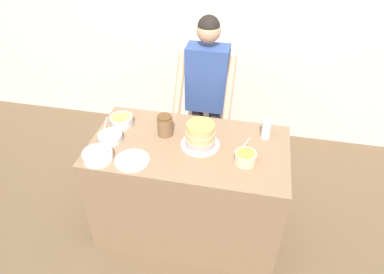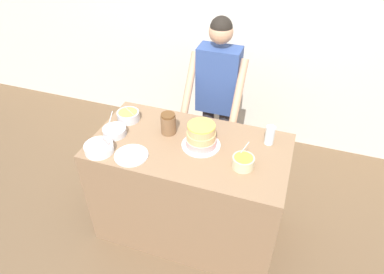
{
  "view_description": "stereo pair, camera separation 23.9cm",
  "coord_description": "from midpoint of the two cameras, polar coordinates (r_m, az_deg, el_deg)",
  "views": [
    {
      "loc": [
        0.41,
        -1.51,
        2.51
      ],
      "look_at": [
        0.03,
        0.35,
        1.04
      ],
      "focal_mm": 32.0,
      "sensor_mm": 36.0,
      "label": 1
    },
    {
      "loc": [
        0.65,
        -1.44,
        2.51
      ],
      "look_at": [
        0.03,
        0.35,
        1.04
      ],
      "focal_mm": 32.0,
      "sensor_mm": 36.0,
      "label": 2
    }
  ],
  "objects": [
    {
      "name": "ground_plane",
      "position": [
        2.96,
        -0.49,
        -20.14
      ],
      "size": [
        14.0,
        14.0,
        0.0
      ],
      "primitive_type": "plane",
      "color": "brown"
    },
    {
      "name": "wall_back",
      "position": [
        3.67,
        10.01,
        18.07
      ],
      "size": [
        10.0,
        0.05,
        2.6
      ],
      "color": "silver",
      "rests_on": "ground_plane"
    },
    {
      "name": "counter",
      "position": [
        2.81,
        2.09,
        -8.76
      ],
      "size": [
        1.45,
        0.77,
        0.93
      ],
      "color": "#8C6B4C",
      "rests_on": "ground_plane"
    },
    {
      "name": "person_baker",
      "position": [
        3.06,
        6.58,
        7.91
      ],
      "size": [
        0.49,
        0.45,
        1.63
      ],
      "color": "#2D2D38",
      "rests_on": "ground_plane"
    },
    {
      "name": "cake",
      "position": [
        2.45,
        4.34,
        -0.01
      ],
      "size": [
        0.29,
        0.29,
        0.18
      ],
      "color": "silver",
      "rests_on": "counter"
    },
    {
      "name": "frosting_bowl_yellow",
      "position": [
        2.76,
        -8.16,
        3.48
      ],
      "size": [
        0.18,
        0.18,
        0.18
      ],
      "color": "silver",
      "rests_on": "counter"
    },
    {
      "name": "frosting_bowl_orange",
      "position": [
        2.34,
        11.45,
        -4.18
      ],
      "size": [
        0.15,
        0.15,
        0.17
      ],
      "color": "beige",
      "rests_on": "counter"
    },
    {
      "name": "frosting_bowl_white",
      "position": [
        2.62,
        -10.28,
        0.92
      ],
      "size": [
        0.18,
        0.18,
        0.16
      ],
      "color": "silver",
      "rests_on": "counter"
    },
    {
      "name": "frosting_bowl_pink",
      "position": [
        2.48,
        -12.61,
        -1.86
      ],
      "size": [
        0.21,
        0.21,
        0.17
      ],
      "color": "white",
      "rests_on": "counter"
    },
    {
      "name": "drinking_glass",
      "position": [
        2.56,
        15.47,
        0.18
      ],
      "size": [
        0.07,
        0.07,
        0.15
      ],
      "color": "silver",
      "rests_on": "counter"
    },
    {
      "name": "ceramic_plate",
      "position": [
        2.42,
        -7.31,
        -3.17
      ],
      "size": [
        0.24,
        0.24,
        0.01
      ],
      "color": "silver",
      "rests_on": "counter"
    },
    {
      "name": "stoneware_jar",
      "position": [
        2.57,
        -1.31,
        2.16
      ],
      "size": [
        0.12,
        0.12,
        0.17
      ],
      "color": "brown",
      "rests_on": "counter"
    }
  ]
}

